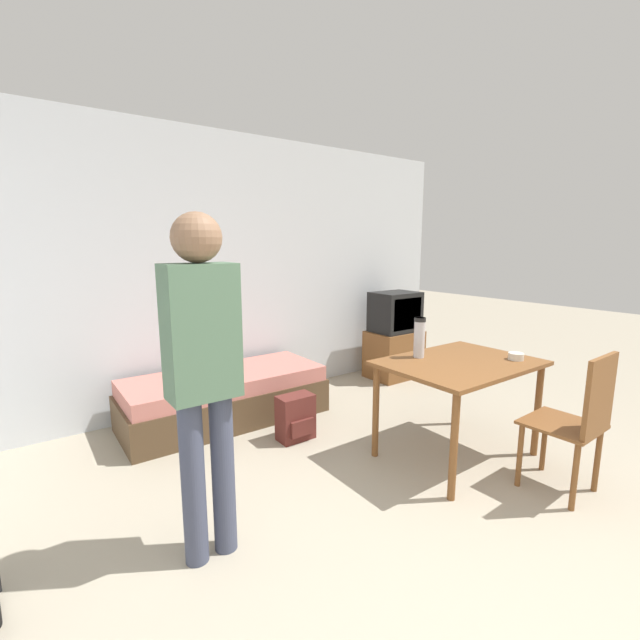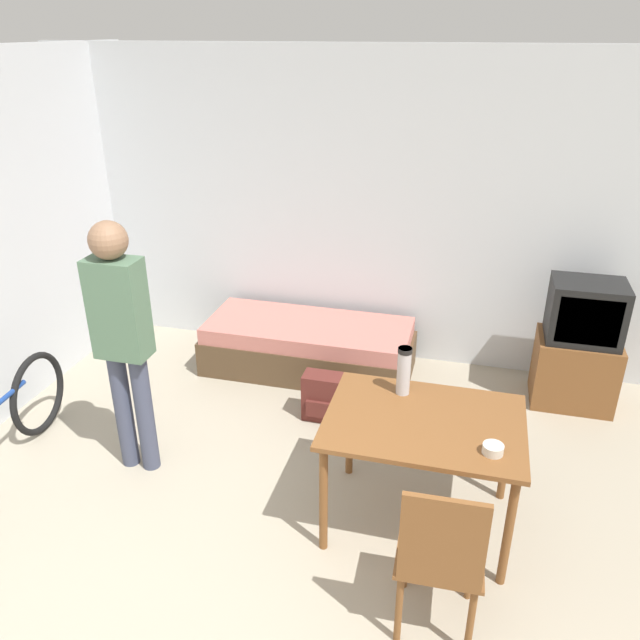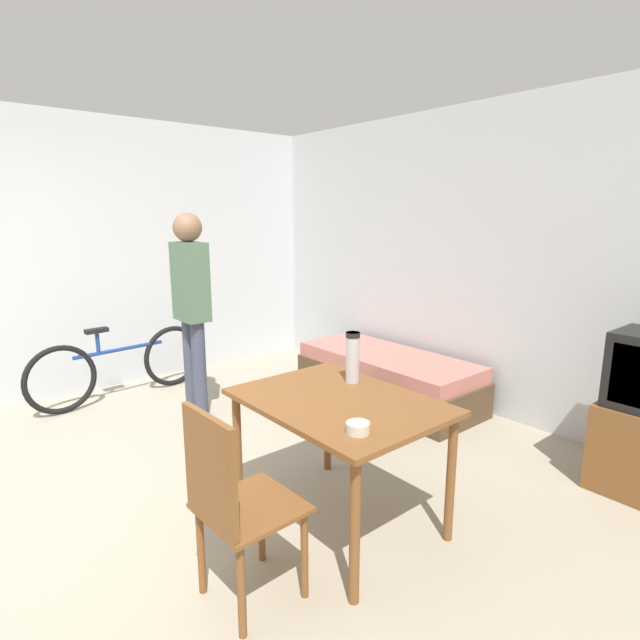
{
  "view_description": "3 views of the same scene",
  "coord_description": "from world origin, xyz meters",
  "px_view_note": "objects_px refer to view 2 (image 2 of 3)",
  "views": [
    {
      "loc": [
        -1.77,
        -0.55,
        1.63
      ],
      "look_at": [
        0.15,
        2.11,
        1.04
      ],
      "focal_mm": 24.0,
      "sensor_mm": 36.0,
      "label": 1
    },
    {
      "loc": [
        1.07,
        -1.7,
        2.81
      ],
      "look_at": [
        0.12,
        1.93,
        1.04
      ],
      "focal_mm": 35.0,
      "sensor_mm": 36.0,
      "label": 2
    },
    {
      "loc": [
        2.84,
        -0.4,
        1.77
      ],
      "look_at": [
        0.07,
        1.91,
        1.0
      ],
      "focal_mm": 28.0,
      "sensor_mm": 36.0,
      "label": 3
    }
  ],
  "objects_px": {
    "daybed": "(309,347)",
    "backpack": "(322,397)",
    "tv": "(579,348)",
    "mate_bowl": "(493,449)",
    "dining_table": "(424,433)",
    "thermos_flask": "(404,369)",
    "person_standing": "(122,332)",
    "wooden_chair": "(440,555)"
  },
  "relations": [
    {
      "from": "daybed",
      "to": "dining_table",
      "type": "distance_m",
      "value": 2.09
    },
    {
      "from": "person_standing",
      "to": "mate_bowl",
      "type": "relative_size",
      "value": 15.78
    },
    {
      "from": "dining_table",
      "to": "wooden_chair",
      "type": "xyz_separation_m",
      "value": [
        0.17,
        -0.79,
        -0.13
      ]
    },
    {
      "from": "person_standing",
      "to": "mate_bowl",
      "type": "height_order",
      "value": "person_standing"
    },
    {
      "from": "tv",
      "to": "person_standing",
      "type": "bearing_deg",
      "value": -151.44
    },
    {
      "from": "wooden_chair",
      "to": "person_standing",
      "type": "xyz_separation_m",
      "value": [
        -2.12,
        0.86,
        0.51
      ]
    },
    {
      "from": "dining_table",
      "to": "mate_bowl",
      "type": "height_order",
      "value": "mate_bowl"
    },
    {
      "from": "tv",
      "to": "mate_bowl",
      "type": "xyz_separation_m",
      "value": [
        -0.68,
        -1.93,
        0.29
      ]
    },
    {
      "from": "backpack",
      "to": "person_standing",
      "type": "bearing_deg",
      "value": -141.01
    },
    {
      "from": "mate_bowl",
      "to": "tv",
      "type": "bearing_deg",
      "value": 70.7
    },
    {
      "from": "tv",
      "to": "thermos_flask",
      "type": "bearing_deg",
      "value": -130.11
    },
    {
      "from": "wooden_chair",
      "to": "mate_bowl",
      "type": "relative_size",
      "value": 8.55
    },
    {
      "from": "daybed",
      "to": "mate_bowl",
      "type": "height_order",
      "value": "mate_bowl"
    },
    {
      "from": "tv",
      "to": "wooden_chair",
      "type": "relative_size",
      "value": 1.1
    },
    {
      "from": "tv",
      "to": "daybed",
      "type": "bearing_deg",
      "value": -179.2
    },
    {
      "from": "tv",
      "to": "mate_bowl",
      "type": "height_order",
      "value": "tv"
    },
    {
      "from": "daybed",
      "to": "thermos_flask",
      "type": "height_order",
      "value": "thermos_flask"
    },
    {
      "from": "wooden_chair",
      "to": "mate_bowl",
      "type": "xyz_separation_m",
      "value": [
        0.21,
        0.56,
        0.25
      ]
    },
    {
      "from": "dining_table",
      "to": "thermos_flask",
      "type": "xyz_separation_m",
      "value": [
        -0.16,
        0.26,
        0.26
      ]
    },
    {
      "from": "dining_table",
      "to": "person_standing",
      "type": "bearing_deg",
      "value": 177.9
    },
    {
      "from": "tv",
      "to": "backpack",
      "type": "xyz_separation_m",
      "value": [
        -1.91,
        -0.75,
        -0.31
      ]
    },
    {
      "from": "dining_table",
      "to": "wooden_chair",
      "type": "relative_size",
      "value": 1.19
    },
    {
      "from": "daybed",
      "to": "person_standing",
      "type": "bearing_deg",
      "value": -115.97
    },
    {
      "from": "mate_bowl",
      "to": "backpack",
      "type": "xyz_separation_m",
      "value": [
        -1.24,
        1.18,
        -0.59
      ]
    },
    {
      "from": "tv",
      "to": "dining_table",
      "type": "relative_size",
      "value": 0.92
    },
    {
      "from": "tv",
      "to": "backpack",
      "type": "bearing_deg",
      "value": -158.59
    },
    {
      "from": "daybed",
      "to": "backpack",
      "type": "distance_m",
      "value": 0.78
    },
    {
      "from": "dining_table",
      "to": "person_standing",
      "type": "height_order",
      "value": "person_standing"
    },
    {
      "from": "thermos_flask",
      "to": "tv",
      "type": "bearing_deg",
      "value": 49.89
    },
    {
      "from": "wooden_chair",
      "to": "person_standing",
      "type": "distance_m",
      "value": 2.34
    },
    {
      "from": "thermos_flask",
      "to": "backpack",
      "type": "distance_m",
      "value": 1.23
    },
    {
      "from": "dining_table",
      "to": "backpack",
      "type": "xyz_separation_m",
      "value": [
        -0.85,
        0.96,
        -0.48
      ]
    },
    {
      "from": "person_standing",
      "to": "mate_bowl",
      "type": "bearing_deg",
      "value": -7.19
    },
    {
      "from": "daybed",
      "to": "person_standing",
      "type": "relative_size",
      "value": 1.04
    },
    {
      "from": "tv",
      "to": "mate_bowl",
      "type": "bearing_deg",
      "value": -109.3
    },
    {
      "from": "tv",
      "to": "person_standing",
      "type": "height_order",
      "value": "person_standing"
    },
    {
      "from": "daybed",
      "to": "tv",
      "type": "height_order",
      "value": "tv"
    },
    {
      "from": "tv",
      "to": "wooden_chair",
      "type": "distance_m",
      "value": 2.65
    },
    {
      "from": "person_standing",
      "to": "dining_table",
      "type": "bearing_deg",
      "value": -2.1
    },
    {
      "from": "daybed",
      "to": "dining_table",
      "type": "xyz_separation_m",
      "value": [
        1.17,
        -1.68,
        0.44
      ]
    },
    {
      "from": "dining_table",
      "to": "backpack",
      "type": "distance_m",
      "value": 1.37
    },
    {
      "from": "wooden_chair",
      "to": "thermos_flask",
      "type": "bearing_deg",
      "value": 107.91
    }
  ]
}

